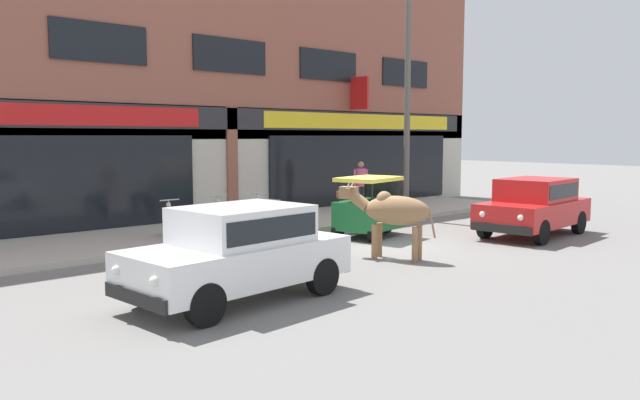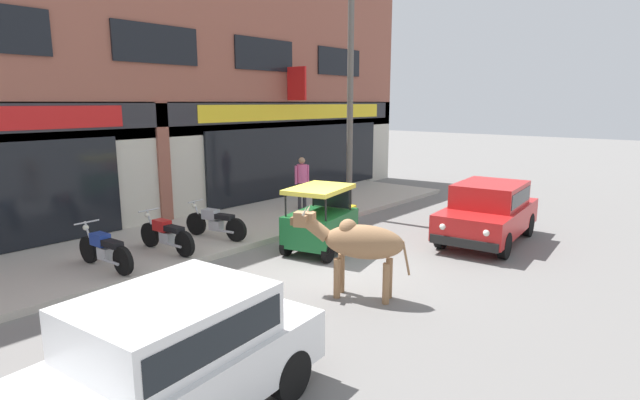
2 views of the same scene
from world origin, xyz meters
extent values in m
plane|color=slate|center=(0.00, 0.00, 0.00)|extent=(90.00, 90.00, 0.00)
cube|color=#B7AFA3|center=(0.00, 3.99, 0.07)|extent=(19.00, 3.59, 0.14)
cube|color=#8E5142|center=(0.00, 6.06, 5.30)|extent=(23.00, 0.55, 5.70)
cube|color=beige|center=(0.00, 6.06, 1.70)|extent=(23.00, 0.55, 3.40)
cube|color=#28282D|center=(0.00, 5.75, 3.05)|extent=(22.08, 0.08, 0.64)
cube|color=black|center=(-5.75, 5.74, 1.35)|extent=(8.74, 0.10, 2.40)
cube|color=red|center=(-5.75, 5.72, 3.05)|extent=(9.20, 0.05, 0.52)
cube|color=#8E5142|center=(0.00, 5.77, 1.70)|extent=(0.36, 0.12, 3.40)
cube|color=black|center=(5.75, 5.74, 1.35)|extent=(8.74, 0.10, 2.40)
cube|color=yellow|center=(5.75, 5.72, 3.05)|extent=(9.20, 0.05, 0.52)
cube|color=black|center=(-3.91, 5.76, 4.89)|extent=(2.50, 0.06, 1.00)
cube|color=black|center=(0.00, 5.76, 4.89)|extent=(2.50, 0.06, 1.00)
cube|color=black|center=(3.91, 5.76, 4.89)|extent=(2.50, 0.06, 1.00)
cube|color=black|center=(7.82, 5.76, 4.89)|extent=(2.50, 0.06, 1.00)
cube|color=red|center=(4.95, 5.34, 4.00)|extent=(0.08, 0.80, 1.10)
ellipsoid|color=#936B47|center=(-0.82, -1.51, 1.02)|extent=(1.01, 1.49, 0.60)
sphere|color=#936B47|center=(-0.93, -1.25, 1.25)|extent=(0.32, 0.32, 0.32)
cylinder|color=#936B47|center=(-1.12, -1.16, 0.36)|extent=(0.12, 0.12, 0.72)
cylinder|color=#936B47|center=(-0.86, -1.05, 0.36)|extent=(0.12, 0.12, 0.72)
cylinder|color=#936B47|center=(-0.79, -1.97, 0.36)|extent=(0.12, 0.12, 0.72)
cylinder|color=#936B47|center=(-0.53, -1.86, 0.36)|extent=(0.12, 0.12, 0.72)
cylinder|color=#936B47|center=(-1.13, -0.75, 1.17)|extent=(0.40, 0.52, 0.43)
cube|color=#936B47|center=(-1.23, -0.51, 1.34)|extent=(0.34, 0.42, 0.26)
cube|color=brown|center=(-1.30, -0.34, 1.30)|extent=(0.20, 0.19, 0.14)
cone|color=beige|center=(-1.31, -0.58, 1.52)|extent=(0.09, 0.13, 0.19)
cone|color=beige|center=(-1.12, -0.51, 1.52)|extent=(0.09, 0.13, 0.19)
cube|color=#936B47|center=(-1.35, -0.64, 1.40)|extent=(0.14, 0.09, 0.10)
cube|color=#936B47|center=(-1.05, -0.52, 1.40)|extent=(0.14, 0.09, 0.10)
cylinder|color=#936B47|center=(-0.55, -2.20, 0.80)|extent=(0.10, 0.17, 0.60)
cylinder|color=black|center=(-6.16, -2.84, 0.30)|extent=(0.61, 0.23, 0.60)
cylinder|color=black|center=(-6.29, -1.41, 0.30)|extent=(0.61, 0.23, 0.60)
cylinder|color=black|center=(-3.87, -2.63, 0.30)|extent=(0.61, 0.23, 0.60)
cylinder|color=black|center=(-4.00, -1.20, 0.30)|extent=(0.61, 0.23, 0.60)
cube|color=white|center=(-5.08, -2.02, 0.60)|extent=(3.63, 1.92, 0.60)
cube|color=white|center=(-4.98, -2.01, 1.18)|extent=(2.03, 1.61, 0.56)
cube|color=black|center=(-4.98, -2.01, 1.18)|extent=(1.88, 1.62, 0.35)
cube|color=black|center=(-6.80, -2.18, 0.38)|extent=(0.26, 1.52, 0.20)
cube|color=black|center=(-3.36, -1.86, 0.38)|extent=(0.26, 1.52, 0.20)
sphere|color=silver|center=(-6.79, -2.66, 0.68)|extent=(0.14, 0.14, 0.14)
sphere|color=silver|center=(-6.88, -1.71, 0.68)|extent=(0.14, 0.14, 0.14)
cube|color=red|center=(-3.29, -2.35, 0.70)|extent=(0.04, 0.16, 0.14)
cube|color=red|center=(-3.38, -1.36, 0.70)|extent=(0.04, 0.16, 0.14)
cylinder|color=black|center=(3.01, -2.60, 0.30)|extent=(0.61, 0.24, 0.60)
cylinder|color=black|center=(2.87, -1.17, 0.30)|extent=(0.61, 0.24, 0.60)
cylinder|color=black|center=(5.29, -2.38, 0.30)|extent=(0.61, 0.24, 0.60)
cylinder|color=black|center=(5.16, -0.95, 0.30)|extent=(0.61, 0.24, 0.60)
cube|color=red|center=(4.08, -1.78, 0.60)|extent=(3.64, 1.93, 0.60)
cube|color=red|center=(4.18, -1.77, 1.18)|extent=(2.03, 1.62, 0.56)
cube|color=black|center=(4.18, -1.77, 1.18)|extent=(1.88, 1.62, 0.35)
cube|color=black|center=(2.36, -1.94, 0.38)|extent=(0.27, 1.52, 0.20)
cube|color=black|center=(5.80, -1.61, 0.38)|extent=(0.27, 1.52, 0.20)
sphere|color=silver|center=(2.38, -2.42, 0.68)|extent=(0.14, 0.14, 0.14)
sphere|color=silver|center=(2.28, -1.47, 0.68)|extent=(0.14, 0.14, 0.14)
cube|color=red|center=(5.88, -2.10, 0.70)|extent=(0.05, 0.16, 0.14)
cube|color=red|center=(5.78, -1.11, 0.70)|extent=(0.05, 0.16, 0.14)
cylinder|color=black|center=(1.71, 1.05, 0.22)|extent=(0.46, 0.21, 0.44)
cylinder|color=black|center=(0.09, 1.22, 0.22)|extent=(0.46, 0.21, 0.44)
cylinder|color=black|center=(0.32, 0.21, 0.22)|extent=(0.46, 0.21, 0.44)
cube|color=#19602D|center=(0.83, 0.86, 0.57)|extent=(1.92, 1.51, 0.70)
cube|color=yellow|center=(1.71, 1.05, 0.67)|extent=(0.54, 0.93, 0.52)
cylinder|color=black|center=(1.28, 1.46, 1.19)|extent=(0.04, 0.04, 0.55)
cylinder|color=black|center=(1.50, 0.50, 1.19)|extent=(0.04, 0.04, 0.55)
cylinder|color=black|center=(0.03, 1.18, 1.19)|extent=(0.04, 0.04, 0.55)
cylinder|color=black|center=(0.25, 0.22, 1.19)|extent=(0.04, 0.04, 0.55)
cube|color=#DBCC42|center=(0.79, 0.85, 1.47)|extent=(1.82, 1.43, 0.10)
cube|color=black|center=(1.39, 0.98, 1.19)|extent=(0.23, 0.91, 0.50)
cylinder|color=black|center=(-3.19, 3.69, 0.42)|extent=(0.13, 0.56, 0.56)
cylinder|color=black|center=(-3.12, 2.45, 0.42)|extent=(0.13, 0.56, 0.56)
cube|color=#B2B5BA|center=(-3.15, 3.05, 0.46)|extent=(0.22, 0.33, 0.24)
cube|color=navy|center=(-3.16, 3.21, 0.72)|extent=(0.26, 0.41, 0.24)
cube|color=black|center=(-3.14, 2.81, 0.70)|extent=(0.25, 0.53, 0.12)
cylinder|color=#B2B5BA|center=(-3.18, 3.63, 0.72)|extent=(0.05, 0.27, 0.59)
cylinder|color=#B2B5BA|center=(-3.19, 3.67, 1.00)|extent=(0.52, 0.06, 0.03)
sphere|color=silver|center=(-3.19, 3.73, 0.88)|extent=(0.12, 0.12, 0.12)
cylinder|color=#B2B5BA|center=(-3.25, 2.69, 0.38)|extent=(0.08, 0.48, 0.06)
cylinder|color=black|center=(-1.75, 3.77, 0.42)|extent=(0.13, 0.56, 0.56)
cylinder|color=black|center=(-1.68, 2.52, 0.42)|extent=(0.13, 0.56, 0.56)
cube|color=#B2B5BA|center=(-1.71, 3.13, 0.46)|extent=(0.22, 0.33, 0.24)
cube|color=red|center=(-1.72, 3.29, 0.72)|extent=(0.26, 0.41, 0.24)
cube|color=black|center=(-1.70, 2.89, 0.70)|extent=(0.25, 0.53, 0.12)
cylinder|color=#B2B5BA|center=(-1.74, 3.71, 0.72)|extent=(0.05, 0.27, 0.59)
cylinder|color=#B2B5BA|center=(-1.75, 3.75, 1.00)|extent=(0.52, 0.06, 0.03)
sphere|color=silver|center=(-1.75, 3.81, 0.88)|extent=(0.12, 0.12, 0.12)
cylinder|color=#B2B5BA|center=(-1.81, 2.76, 0.38)|extent=(0.08, 0.48, 0.06)
cylinder|color=black|center=(-0.43, 3.83, 0.42)|extent=(0.21, 0.57, 0.56)
cylinder|color=black|center=(-0.19, 2.61, 0.42)|extent=(0.21, 0.57, 0.56)
cube|color=#B2B5BA|center=(-0.30, 3.20, 0.46)|extent=(0.26, 0.35, 0.24)
cube|color=#A8AAB2|center=(-0.33, 3.36, 0.72)|extent=(0.31, 0.44, 0.24)
cube|color=black|center=(-0.26, 2.96, 0.70)|extent=(0.32, 0.55, 0.12)
cylinder|color=#B2B5BA|center=(-0.41, 3.77, 0.72)|extent=(0.09, 0.27, 0.59)
cylinder|color=#B2B5BA|center=(-0.42, 3.81, 1.00)|extent=(0.52, 0.13, 0.03)
sphere|color=silver|center=(-0.43, 3.87, 0.88)|extent=(0.12, 0.12, 0.12)
cylinder|color=#B2B5BA|center=(-0.34, 2.83, 0.38)|extent=(0.15, 0.48, 0.06)
cylinder|color=#2D2D33|center=(3.49, 3.92, 0.55)|extent=(0.11, 0.11, 0.82)
cylinder|color=#2D2D33|center=(3.66, 3.86, 0.55)|extent=(0.11, 0.11, 0.82)
cylinder|color=#DB5B93|center=(3.58, 3.89, 1.24)|extent=(0.32, 0.32, 0.56)
cylinder|color=#DB5B93|center=(3.38, 3.96, 1.21)|extent=(0.08, 0.08, 0.56)
cylinder|color=#DB5B93|center=(3.78, 3.83, 1.21)|extent=(0.08, 0.08, 0.56)
sphere|color=tan|center=(3.58, 3.89, 1.64)|extent=(0.20, 0.20, 0.20)
cylinder|color=#595651|center=(4.14, 2.50, 3.32)|extent=(0.18, 0.18, 6.37)
camera|label=1|loc=(-10.39, -9.92, 2.53)|focal=35.00mm
camera|label=2|loc=(-7.67, -6.27, 3.39)|focal=28.00mm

